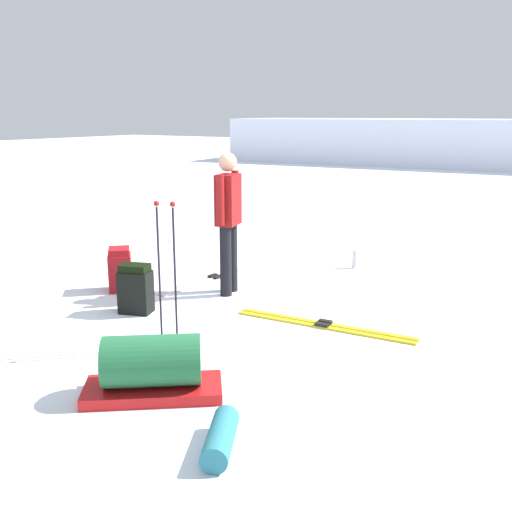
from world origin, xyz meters
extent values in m
plane|color=white|center=(0.00, 0.00, 0.00)|extent=(80.00, 80.00, 0.00)
cube|color=white|center=(-3.31, 20.74, 0.95)|extent=(19.05, 6.51, 1.91)
cylinder|color=black|center=(-0.76, 0.54, 0.42)|extent=(0.14, 0.14, 0.85)
cylinder|color=black|center=(-0.81, 0.73, 0.42)|extent=(0.14, 0.14, 0.85)
cube|color=maroon|center=(-0.79, 0.63, 1.15)|extent=(0.29, 0.38, 0.60)
cylinder|color=maroon|center=(-0.73, 0.40, 1.18)|extent=(0.09, 0.09, 0.58)
cylinder|color=maroon|center=(-0.84, 0.87, 1.18)|extent=(0.09, 0.09, 0.58)
sphere|color=tan|center=(-0.79, 0.63, 1.59)|extent=(0.22, 0.22, 0.22)
cube|color=gold|center=(0.70, 0.15, 0.01)|extent=(1.93, 0.22, 0.02)
cube|color=black|center=(0.70, 0.15, 0.04)|extent=(0.14, 0.07, 0.03)
cube|color=gold|center=(0.69, 0.25, 0.01)|extent=(1.93, 0.22, 0.02)
cube|color=black|center=(0.69, 0.25, 0.04)|extent=(0.14, 0.07, 0.03)
cube|color=silver|center=(-1.25, 1.05, 0.01)|extent=(0.32, 1.95, 0.02)
cube|color=black|center=(-1.25, 1.05, 0.04)|extent=(0.08, 0.15, 0.03)
cube|color=silver|center=(-1.35, 1.06, 0.01)|extent=(0.32, 1.95, 0.02)
cube|color=black|center=(-1.35, 1.06, 0.04)|extent=(0.08, 0.15, 0.03)
cube|color=maroon|center=(-1.99, 0.01, 0.23)|extent=(0.43, 0.43, 0.46)
cube|color=#A9141A|center=(-1.99, 0.01, 0.50)|extent=(0.39, 0.39, 0.08)
cube|color=black|center=(-1.24, -0.50, 0.23)|extent=(0.40, 0.33, 0.47)
cube|color=black|center=(-1.24, -0.50, 0.51)|extent=(0.36, 0.30, 0.08)
cylinder|color=black|center=(-0.34, -1.11, 0.67)|extent=(0.02, 0.02, 1.33)
sphere|color=#A51919|center=(-0.34, -1.11, 1.36)|extent=(0.05, 0.05, 0.05)
cylinder|color=black|center=(-0.34, -1.11, 0.06)|extent=(0.07, 0.07, 0.01)
cylinder|color=black|center=(-0.19, -1.07, 0.67)|extent=(0.02, 0.02, 1.33)
sphere|color=#A51919|center=(-0.19, -1.07, 1.36)|extent=(0.05, 0.05, 0.05)
cylinder|color=black|center=(-0.19, -1.07, 0.06)|extent=(0.07, 0.07, 0.01)
cube|color=red|center=(0.24, -1.88, 0.04)|extent=(1.12, 1.00, 0.09)
cylinder|color=#23673B|center=(0.24, -1.88, 0.29)|extent=(0.83, 0.77, 0.40)
cylinder|color=teal|center=(1.13, -2.22, 0.09)|extent=(0.41, 0.57, 0.18)
cylinder|color=#BBB8B8|center=(0.05, 2.56, 0.13)|extent=(0.07, 0.07, 0.26)
camera|label=1|loc=(3.13, -4.97, 2.14)|focal=40.93mm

